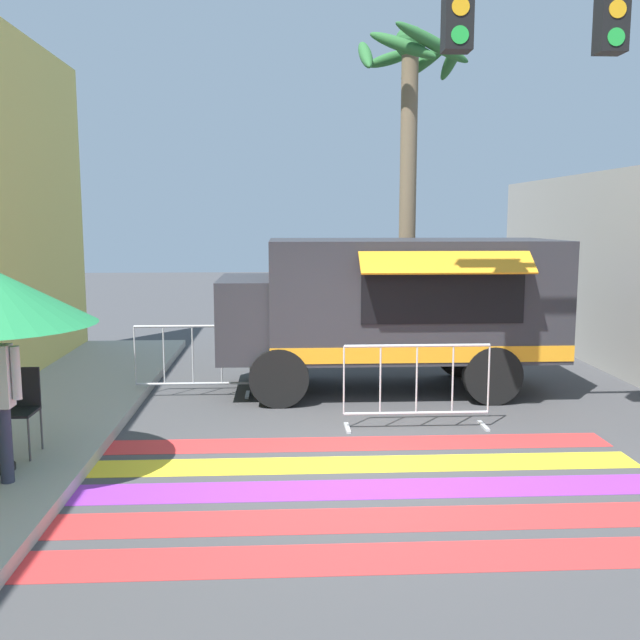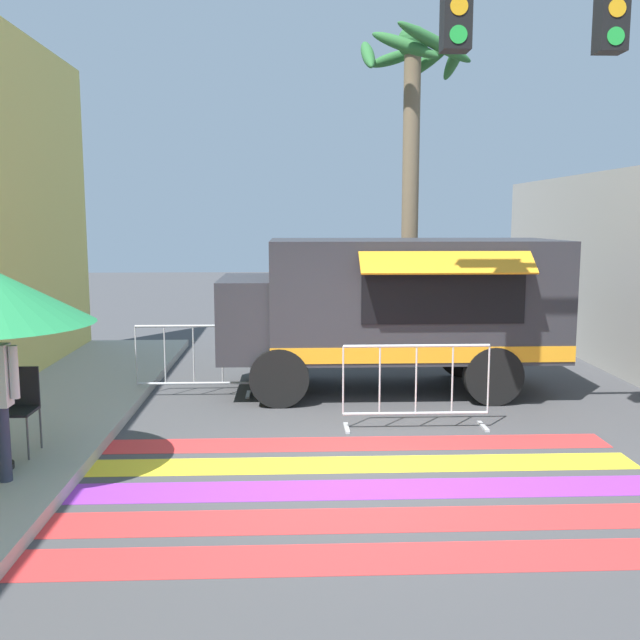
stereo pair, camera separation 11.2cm
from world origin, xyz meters
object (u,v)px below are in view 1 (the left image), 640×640
food_truck (386,303)px  folding_chair (18,402)px  barricade_front (417,387)px  palm_tree (410,125)px  traffic_signal_pole (613,84)px  barricade_side (193,361)px

food_truck → folding_chair: bearing=-144.5°
barricade_front → palm_tree: (0.71, 4.91, 4.03)m
food_truck → traffic_signal_pole: size_ratio=0.88×
folding_chair → palm_tree: size_ratio=0.15×
folding_chair → barricade_side: barricade_side is taller
food_truck → traffic_signal_pole: traffic_signal_pole is taller
food_truck → barricade_front: food_truck is taller
folding_chair → palm_tree: (5.50, 6.10, 3.86)m
food_truck → palm_tree: palm_tree is taller
barricade_side → palm_tree: bearing=37.6°
food_truck → barricade_front: 2.33m
food_truck → palm_tree: 4.26m
traffic_signal_pole → palm_tree: bearing=103.1°
food_truck → barricade_front: size_ratio=2.72×
folding_chair → food_truck: bearing=28.5°
palm_tree → food_truck: bearing=-106.6°
food_truck → traffic_signal_pole: (2.17, -3.02, 2.89)m
traffic_signal_pole → food_truck: bearing=125.7°
traffic_signal_pole → barricade_side: bearing=152.3°
barricade_front → barricade_side: (-3.20, 1.89, -0.00)m
barricade_front → barricade_side: same height
food_truck → folding_chair: size_ratio=5.54×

